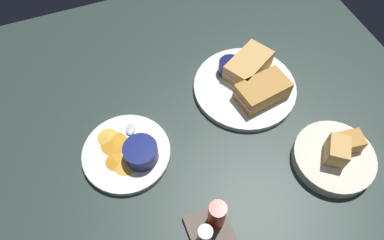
{
  "coord_description": "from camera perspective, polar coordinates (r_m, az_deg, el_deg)",
  "views": [
    {
      "loc": [
        23.59,
        41.85,
        74.43
      ],
      "look_at": [
        7.34,
        -0.17,
        3.0
      ],
      "focal_mm": 32.4,
      "sensor_mm": 36.0,
      "label": 1
    }
  ],
  "objects": [
    {
      "name": "ground_plane",
      "position": [
        0.9,
        4.41,
        -0.19
      ],
      "size": [
        110.0,
        110.0,
        3.0
      ],
      "primitive_type": "cube",
      "color": "#283833"
    },
    {
      "name": "plate_sandwich_main",
      "position": [
        0.94,
        8.65,
        5.31
      ],
      "size": [
        27.23,
        27.23,
        1.6
      ],
      "primitive_type": "cylinder",
      "color": "white",
      "rests_on": "ground_plane"
    },
    {
      "name": "sandwich_half_near",
      "position": [
        0.9,
        11.53,
        4.78
      ],
      "size": [
        14.23,
        9.63,
        4.8
      ],
      "color": "#C68C42",
      "rests_on": "plate_sandwich_main"
    },
    {
      "name": "sandwich_half_far",
      "position": [
        0.95,
        9.27,
        8.91
      ],
      "size": [
        15.06,
        13.02,
        4.8
      ],
      "color": "tan",
      "rests_on": "plate_sandwich_main"
    },
    {
      "name": "ramekin_dark_sauce",
      "position": [
        0.94,
        6.26,
        8.66
      ],
      "size": [
        6.11,
        6.11,
        3.79
      ],
      "color": "#0C144C",
      "rests_on": "plate_sandwich_main"
    },
    {
      "name": "spoon_by_dark_ramekin",
      "position": [
        0.94,
        8.4,
        6.19
      ],
      "size": [
        4.9,
        9.74,
        0.8
      ],
      "color": "silver",
      "rests_on": "plate_sandwich_main"
    },
    {
      "name": "plate_chips_companion",
      "position": [
        0.84,
        -10.71,
        -5.39
      ],
      "size": [
        20.84,
        20.84,
        1.6
      ],
      "primitive_type": "cylinder",
      "color": "white",
      "rests_on": "ground_plane"
    },
    {
      "name": "ramekin_light_gravy",
      "position": [
        0.8,
        -8.42,
        -5.26
      ],
      "size": [
        7.9,
        7.9,
        4.3
      ],
      "color": "navy",
      "rests_on": "plate_chips_companion"
    },
    {
      "name": "spoon_by_gravy_ramekin",
      "position": [
        0.85,
        -10.25,
        -2.31
      ],
      "size": [
        5.73,
        9.49,
        0.8
      ],
      "color": "silver",
      "rests_on": "plate_chips_companion"
    },
    {
      "name": "plantain_chip_scatter",
      "position": [
        0.83,
        -11.96,
        -4.93
      ],
      "size": [
        10.43,
        15.02,
        0.6
      ],
      "color": "orange",
      "rests_on": "plate_chips_companion"
    },
    {
      "name": "bread_basket_rear",
      "position": [
        0.87,
        22.43,
        -5.51
      ],
      "size": [
        18.75,
        18.75,
        8.05
      ],
      "color": "silver",
      "rests_on": "ground_plane"
    },
    {
      "name": "condiment_caddy",
      "position": [
        0.74,
        3.29,
        -16.79
      ],
      "size": [
        9.0,
        9.0,
        9.5
      ],
      "color": "brown",
      "rests_on": "ground_plane"
    }
  ]
}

